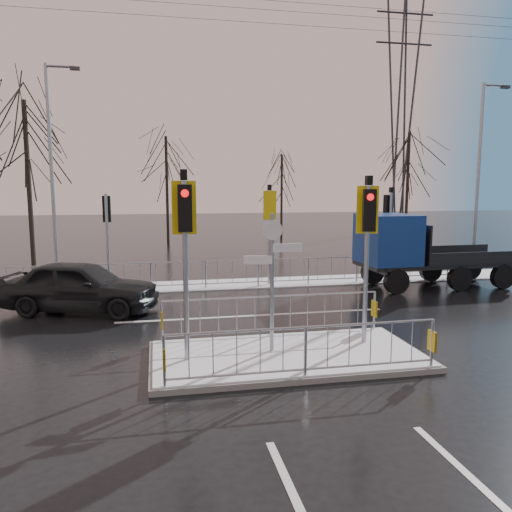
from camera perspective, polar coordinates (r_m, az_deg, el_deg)
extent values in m
plane|color=black|center=(11.35, 3.54, -11.65)|extent=(120.00, 120.00, 0.00)
cube|color=white|center=(19.50, -3.00, -3.23)|extent=(30.00, 2.00, 0.04)
cube|color=silver|center=(7.33, 26.25, -24.22)|extent=(0.12, 4.00, 0.01)
cube|color=silver|center=(14.89, -0.26, -6.82)|extent=(8.00, 0.15, 0.01)
cube|color=slate|center=(11.33, 3.55, -11.36)|extent=(6.00, 3.00, 0.12)
cube|color=white|center=(11.30, 3.55, -11.00)|extent=(5.85, 2.85, 0.03)
cube|color=gold|center=(9.48, -10.46, -11.51)|extent=(0.05, 0.28, 0.42)
cube|color=gold|center=(10.95, 19.49, -9.15)|extent=(0.05, 0.28, 0.42)
cube|color=gold|center=(12.11, -10.71, -7.18)|extent=(0.05, 0.28, 0.42)
cube|color=gold|center=(13.30, 13.37, -5.89)|extent=(0.05, 0.28, 0.42)
cylinder|color=gray|center=(10.49, -8.05, -1.92)|extent=(0.11, 0.11, 3.80)
cube|color=black|center=(10.17, -8.14, 5.42)|extent=(0.28, 0.22, 0.95)
cylinder|color=red|center=(10.05, -8.14, 7.10)|extent=(0.16, 0.04, 0.16)
cube|color=yellow|center=(10.42, -8.22, 5.48)|extent=(0.50, 0.03, 1.10)
cube|color=black|center=(10.34, -8.28, 9.18)|extent=(0.14, 0.14, 0.22)
cylinder|color=gray|center=(11.88, 12.48, -1.11)|extent=(0.11, 0.11, 3.70)
cube|color=black|center=(11.58, 12.81, 5.11)|extent=(0.33, 0.28, 0.95)
cylinder|color=red|center=(11.46, 12.95, 6.58)|extent=(0.16, 0.08, 0.16)
cube|color=yellow|center=(11.82, 12.62, 5.18)|extent=(0.49, 0.16, 1.10)
cube|color=black|center=(11.74, 12.77, 8.42)|extent=(0.14, 0.14, 0.22)
cylinder|color=gray|center=(11.02, 1.84, -3.22)|extent=(0.09, 0.09, 3.10)
cube|color=silver|center=(10.98, 3.64, 0.96)|extent=(0.70, 0.14, 0.18)
cube|color=silver|center=(10.86, 0.21, -0.44)|extent=(0.62, 0.15, 0.18)
cylinder|color=silver|center=(10.82, 1.91, 3.00)|extent=(0.44, 0.03, 0.44)
cylinder|color=gray|center=(18.81, -16.60, 1.49)|extent=(0.11, 0.11, 3.50)
cube|color=black|center=(18.89, -16.70, 5.17)|extent=(0.28, 0.22, 0.95)
cylinder|color=red|center=(18.99, -16.70, 6.09)|extent=(0.16, 0.04, 0.16)
cylinder|color=gray|center=(19.21, 1.52, 2.10)|extent=(0.11, 0.11, 3.60)
cube|color=black|center=(19.30, 1.42, 5.85)|extent=(0.28, 0.22, 0.95)
cylinder|color=red|center=(19.39, 1.35, 6.75)|extent=(0.16, 0.04, 0.16)
cube|color=yellow|center=(19.05, 1.59, 5.82)|extent=(0.50, 0.03, 1.10)
cube|color=black|center=(19.11, 1.54, 7.84)|extent=(0.14, 0.14, 0.22)
cylinder|color=gray|center=(20.91, 15.01, 2.17)|extent=(0.11, 0.11, 3.50)
cube|color=black|center=(20.96, 14.80, 5.49)|extent=(0.33, 0.28, 0.95)
cylinder|color=red|center=(21.03, 14.64, 6.32)|extent=(0.16, 0.08, 0.16)
cube|color=black|center=(20.81, 15.20, 7.30)|extent=(0.14, 0.14, 0.22)
imported|color=black|center=(16.09, -19.41, -3.27)|extent=(5.02, 3.18, 1.59)
cylinder|color=black|center=(18.43, 15.74, -2.81)|extent=(0.91, 0.29, 0.91)
cylinder|color=black|center=(20.10, 13.16, -1.83)|extent=(0.91, 0.29, 0.91)
cylinder|color=black|center=(19.76, 22.25, -2.39)|extent=(0.91, 0.29, 0.91)
cylinder|color=black|center=(21.32, 19.33, -1.52)|extent=(0.91, 0.29, 0.91)
cylinder|color=black|center=(20.85, 26.35, -2.11)|extent=(0.91, 0.29, 0.91)
cylinder|color=black|center=(22.33, 23.28, -1.31)|extent=(0.91, 0.29, 0.91)
cube|color=black|center=(20.27, 19.93, -0.77)|extent=(6.04, 2.23, 0.15)
cube|color=navy|center=(19.10, 14.79, 1.90)|extent=(1.87, 2.22, 1.82)
cube|color=black|center=(19.49, 17.13, 3.00)|extent=(0.08, 1.82, 1.00)
cube|color=#2D3033|center=(18.99, 13.22, -1.15)|extent=(0.16, 2.09, 0.32)
cube|color=black|center=(20.81, 22.27, -0.32)|extent=(4.05, 2.27, 0.11)
cube|color=black|center=(19.66, 17.71, 1.58)|extent=(0.12, 2.18, 1.36)
cylinder|color=black|center=(23.41, -24.50, 6.96)|extent=(0.20, 0.20, 7.36)
cylinder|color=black|center=(32.33, -10.13, 7.23)|extent=(0.19, 0.19, 6.90)
cylinder|color=black|center=(35.44, 2.94, 6.66)|extent=(0.16, 0.16, 5.98)
cylinder|color=black|center=(35.54, 16.90, 7.44)|extent=(0.20, 0.20, 7.36)
cylinder|color=gray|center=(23.04, 24.02, 7.78)|extent=(0.14, 0.14, 8.00)
cylinder|color=gray|center=(23.69, 25.61, 17.18)|extent=(1.00, 0.10, 0.10)
cube|color=#2D3033|center=(23.97, 26.60, 16.88)|extent=(0.35, 0.18, 0.12)
cylinder|color=gray|center=(20.16, -22.29, 8.23)|extent=(0.14, 0.14, 8.20)
cylinder|color=gray|center=(20.53, -21.46, 19.52)|extent=(1.00, 0.10, 0.10)
cube|color=#2D3033|center=(20.45, -19.99, 19.50)|extent=(0.35, 0.18, 0.12)
cylinder|color=#2D3033|center=(46.59, 16.61, 15.31)|extent=(1.18, 1.18, 19.97)
cylinder|color=#2D3033|center=(46.05, 15.24, 15.45)|extent=(1.18, 1.18, 19.97)
cylinder|color=#2D3033|center=(45.53, 17.34, 15.46)|extent=(1.18, 1.18, 19.97)
cylinder|color=#2D3033|center=(44.98, 15.95, 15.61)|extent=(1.18, 1.18, 19.97)
cylinder|color=#2D3033|center=(46.87, 16.58, 22.25)|extent=(5.00, 0.16, 0.16)
cylinder|color=#2D3033|center=(47.53, 16.70, 25.05)|extent=(5.00, 0.16, 0.16)
cylinder|color=#2D3033|center=(42.36, -7.91, 25.36)|extent=(70.00, 0.03, 0.03)
cylinder|color=#2D3033|center=(42.67, -7.94, 26.64)|extent=(70.00, 0.03, 0.03)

